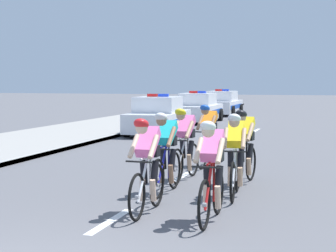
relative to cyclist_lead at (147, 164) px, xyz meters
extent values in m
cube|color=gray|center=(-7.10, 10.45, -0.73)|extent=(4.40, 60.00, 0.12)
cube|color=#9E9E99|center=(-4.98, 10.45, -0.72)|extent=(0.16, 60.00, 0.13)
cube|color=white|center=(-0.37, -0.61, -0.78)|extent=(0.14, 1.60, 0.01)
cube|color=white|center=(-0.37, 3.39, -0.78)|extent=(0.14, 1.60, 0.01)
cube|color=white|center=(-0.37, 7.39, -0.78)|extent=(0.14, 1.60, 0.01)
cube|color=white|center=(-0.37, 11.39, -0.78)|extent=(0.14, 1.60, 0.01)
cube|color=white|center=(-0.37, 15.39, -0.78)|extent=(0.14, 1.60, 0.01)
torus|color=black|center=(0.01, -0.48, -0.42)|extent=(0.05, 0.72, 0.72)
cylinder|color=#99999E|center=(0.01, -0.48, -0.42)|extent=(0.06, 0.06, 0.06)
torus|color=black|center=(-0.01, 0.52, -0.42)|extent=(0.05, 0.72, 0.72)
cylinder|color=#99999E|center=(-0.01, 0.52, -0.42)|extent=(0.06, 0.06, 0.06)
cylinder|color=white|center=(0.00, -0.03, 0.11)|extent=(0.04, 0.55, 0.04)
cylinder|color=white|center=(0.00, -0.20, -0.21)|extent=(0.05, 0.48, 0.63)
cylinder|color=white|center=(0.00, 0.17, -0.19)|extent=(0.04, 0.04, 0.65)
cylinder|color=black|center=(0.00, -0.38, 0.09)|extent=(0.42, 0.03, 0.03)
cube|color=black|center=(0.00, 0.17, 0.15)|extent=(0.10, 0.22, 0.05)
cube|color=pink|center=(0.00, 0.05, 0.35)|extent=(0.29, 0.54, 0.47)
cube|color=black|center=(0.00, 0.16, 0.19)|extent=(0.28, 0.20, 0.18)
cylinder|color=black|center=(0.09, 0.11, -0.15)|extent=(0.11, 0.22, 0.40)
cylinder|color=beige|center=(0.09, 0.03, -0.41)|extent=(0.09, 0.15, 0.36)
cylinder|color=black|center=(-0.09, 0.11, -0.15)|extent=(0.11, 0.17, 0.40)
cylinder|color=beige|center=(-0.09, 0.03, -0.41)|extent=(0.09, 0.12, 0.36)
cylinder|color=beige|center=(0.16, -0.17, 0.30)|extent=(0.08, 0.40, 0.35)
cylinder|color=beige|center=(-0.16, -0.17, 0.30)|extent=(0.08, 0.40, 0.35)
sphere|color=beige|center=(0.00, -0.25, 0.59)|extent=(0.19, 0.19, 0.19)
ellipsoid|color=red|center=(0.00, -0.26, 0.66)|extent=(0.23, 0.32, 0.24)
torus|color=black|center=(1.09, -0.69, -0.42)|extent=(0.05, 0.72, 0.72)
cylinder|color=#99999E|center=(1.09, -0.69, -0.42)|extent=(0.06, 0.06, 0.06)
torus|color=black|center=(1.08, 0.31, -0.42)|extent=(0.05, 0.72, 0.72)
cylinder|color=#99999E|center=(1.08, 0.31, -0.42)|extent=(0.06, 0.06, 0.06)
cylinder|color=#B21919|center=(1.08, -0.24, 0.11)|extent=(0.04, 0.55, 0.04)
cylinder|color=#B21919|center=(1.08, -0.41, -0.21)|extent=(0.04, 0.48, 0.63)
cylinder|color=#B21919|center=(1.08, -0.04, -0.19)|extent=(0.04, 0.04, 0.65)
cylinder|color=black|center=(1.09, -0.59, 0.09)|extent=(0.42, 0.03, 0.03)
cube|color=black|center=(1.08, -0.04, 0.15)|extent=(0.10, 0.22, 0.05)
cube|color=pink|center=(1.08, -0.16, 0.35)|extent=(0.28, 0.54, 0.46)
cube|color=black|center=(1.08, -0.05, 0.19)|extent=(0.28, 0.20, 0.18)
cylinder|color=black|center=(1.17, -0.10, -0.15)|extent=(0.11, 0.22, 0.40)
cylinder|color=beige|center=(1.17, -0.18, -0.41)|extent=(0.09, 0.15, 0.36)
cylinder|color=black|center=(0.99, -0.10, -0.15)|extent=(0.11, 0.17, 0.40)
cylinder|color=beige|center=(0.99, -0.18, -0.41)|extent=(0.09, 0.12, 0.36)
cylinder|color=beige|center=(1.24, -0.38, 0.30)|extent=(0.08, 0.40, 0.35)
cylinder|color=beige|center=(0.92, -0.38, 0.30)|extent=(0.08, 0.40, 0.35)
sphere|color=beige|center=(1.08, -0.46, 0.59)|extent=(0.19, 0.19, 0.19)
ellipsoid|color=white|center=(1.08, -0.47, 0.66)|extent=(0.23, 0.32, 0.24)
torus|color=black|center=(-0.18, 1.07, -0.42)|extent=(0.06, 0.72, 0.72)
cylinder|color=#99999E|center=(-0.18, 1.07, -0.42)|extent=(0.06, 0.06, 0.06)
torus|color=black|center=(-0.15, 2.07, -0.42)|extent=(0.06, 0.72, 0.72)
cylinder|color=#99999E|center=(-0.15, 2.07, -0.42)|extent=(0.06, 0.06, 0.06)
cylinder|color=#1E1E99|center=(-0.17, 1.52, 0.11)|extent=(0.05, 0.55, 0.04)
cylinder|color=#1E1E99|center=(-0.17, 1.35, -0.21)|extent=(0.05, 0.48, 0.63)
cylinder|color=#1E1E99|center=(-0.16, 1.72, -0.19)|extent=(0.04, 0.04, 0.65)
cylinder|color=black|center=(-0.17, 1.17, 0.09)|extent=(0.42, 0.04, 0.03)
cube|color=black|center=(-0.16, 1.72, 0.15)|extent=(0.11, 0.22, 0.05)
cube|color=#19B2B7|center=(-0.16, 1.60, 0.35)|extent=(0.29, 0.56, 0.44)
cube|color=black|center=(-0.16, 1.71, 0.19)|extent=(0.29, 0.21, 0.18)
cylinder|color=black|center=(-0.07, 1.66, -0.15)|extent=(0.12, 0.23, 0.40)
cylinder|color=#9E7051|center=(-0.07, 1.58, -0.41)|extent=(0.09, 0.16, 0.36)
cylinder|color=black|center=(-0.25, 1.67, -0.15)|extent=(0.11, 0.17, 0.40)
cylinder|color=#9E7051|center=(-0.25, 1.59, -0.41)|extent=(0.09, 0.12, 0.36)
cylinder|color=#9E7051|center=(-0.01, 1.38, 0.30)|extent=(0.09, 0.40, 0.35)
cylinder|color=#9E7051|center=(-0.33, 1.39, 0.30)|extent=(0.09, 0.40, 0.35)
sphere|color=#9E7051|center=(-0.17, 1.30, 0.59)|extent=(0.19, 0.19, 0.19)
ellipsoid|color=white|center=(-0.17, 1.29, 0.66)|extent=(0.24, 0.32, 0.24)
torus|color=black|center=(1.16, 1.14, -0.42)|extent=(0.11, 0.73, 0.72)
cylinder|color=#99999E|center=(1.16, 1.14, -0.42)|extent=(0.07, 0.07, 0.06)
torus|color=black|center=(1.07, 2.14, -0.42)|extent=(0.11, 0.73, 0.72)
cylinder|color=#99999E|center=(1.07, 2.14, -0.42)|extent=(0.07, 0.07, 0.06)
cylinder|color=white|center=(1.12, 1.59, 0.11)|extent=(0.09, 0.55, 0.04)
cylinder|color=white|center=(1.13, 1.42, -0.21)|extent=(0.08, 0.48, 0.63)
cylinder|color=white|center=(1.10, 1.79, -0.19)|extent=(0.04, 0.04, 0.65)
cylinder|color=black|center=(1.15, 1.24, 0.09)|extent=(0.42, 0.07, 0.03)
cube|color=black|center=(1.10, 1.79, 0.15)|extent=(0.12, 0.23, 0.05)
cube|color=yellow|center=(1.11, 1.66, 0.35)|extent=(0.33, 0.56, 0.47)
cube|color=black|center=(1.10, 1.78, 0.19)|extent=(0.30, 0.22, 0.18)
cylinder|color=black|center=(1.19, 1.74, -0.15)|extent=(0.13, 0.23, 0.40)
cylinder|color=tan|center=(1.20, 1.66, -0.41)|extent=(0.10, 0.16, 0.36)
cylinder|color=black|center=(1.01, 1.72, -0.15)|extent=(0.12, 0.18, 0.40)
cylinder|color=tan|center=(1.02, 1.64, -0.41)|extent=(0.10, 0.13, 0.36)
cylinder|color=tan|center=(1.29, 1.46, 0.30)|extent=(0.11, 0.41, 0.35)
cylinder|color=tan|center=(0.97, 1.44, 0.30)|extent=(0.11, 0.41, 0.35)
sphere|color=tan|center=(1.14, 1.37, 0.59)|extent=(0.19, 0.19, 0.19)
ellipsoid|color=white|center=(1.14, 1.36, 0.66)|extent=(0.26, 0.33, 0.24)
torus|color=black|center=(-0.25, 2.58, -0.42)|extent=(0.11, 0.73, 0.72)
cylinder|color=#99999E|center=(-0.25, 2.58, -0.42)|extent=(0.07, 0.07, 0.06)
torus|color=black|center=(-0.16, 3.58, -0.42)|extent=(0.11, 0.73, 0.72)
cylinder|color=#99999E|center=(-0.16, 3.58, -0.42)|extent=(0.07, 0.07, 0.06)
cylinder|color=silver|center=(-0.21, 3.03, 0.11)|extent=(0.09, 0.55, 0.04)
cylinder|color=silver|center=(-0.23, 2.86, -0.21)|extent=(0.08, 0.48, 0.63)
cylinder|color=silver|center=(-0.19, 3.23, -0.19)|extent=(0.04, 0.04, 0.65)
cylinder|color=black|center=(-0.24, 2.68, 0.09)|extent=(0.42, 0.07, 0.03)
cube|color=black|center=(-0.19, 3.23, 0.15)|extent=(0.12, 0.23, 0.05)
cube|color=pink|center=(-0.20, 3.11, 0.35)|extent=(0.33, 0.57, 0.46)
cube|color=black|center=(-0.19, 3.22, 0.19)|extent=(0.30, 0.22, 0.18)
cylinder|color=black|center=(-0.11, 3.16, -0.15)|extent=(0.13, 0.23, 0.40)
cylinder|color=tan|center=(-0.12, 3.08, -0.41)|extent=(0.10, 0.16, 0.36)
cylinder|color=black|center=(-0.29, 3.18, -0.15)|extent=(0.12, 0.18, 0.40)
cylinder|color=tan|center=(-0.29, 3.10, -0.41)|extent=(0.10, 0.13, 0.36)
cylinder|color=tan|center=(-0.06, 2.88, 0.30)|extent=(0.11, 0.41, 0.35)
cylinder|color=tan|center=(-0.38, 2.91, 0.30)|extent=(0.11, 0.41, 0.35)
sphere|color=tan|center=(-0.23, 2.81, 0.59)|extent=(0.19, 0.19, 0.19)
ellipsoid|color=yellow|center=(-0.23, 2.80, 0.66)|extent=(0.26, 0.33, 0.24)
torus|color=black|center=(1.03, 2.40, -0.42)|extent=(0.13, 0.72, 0.72)
cylinder|color=#99999E|center=(1.03, 2.40, -0.42)|extent=(0.07, 0.07, 0.06)
torus|color=black|center=(1.14, 3.40, -0.42)|extent=(0.13, 0.72, 0.72)
cylinder|color=#99999E|center=(1.14, 3.40, -0.42)|extent=(0.07, 0.07, 0.06)
cylinder|color=black|center=(1.08, 2.85, 0.11)|extent=(0.10, 0.55, 0.04)
cylinder|color=black|center=(1.06, 2.68, -0.21)|extent=(0.09, 0.48, 0.63)
cylinder|color=black|center=(1.10, 3.05, -0.19)|extent=(0.04, 0.04, 0.65)
cylinder|color=black|center=(1.04, 2.50, 0.09)|extent=(0.42, 0.08, 0.03)
cube|color=black|center=(1.10, 3.05, 0.15)|extent=(0.12, 0.23, 0.05)
cube|color=yellow|center=(1.09, 2.92, 0.35)|extent=(0.34, 0.57, 0.46)
cube|color=black|center=(1.10, 3.04, 0.19)|extent=(0.30, 0.23, 0.18)
cylinder|color=black|center=(1.18, 2.98, -0.15)|extent=(0.13, 0.23, 0.40)
cylinder|color=tan|center=(1.17, 2.90, -0.41)|extent=(0.11, 0.16, 0.36)
cylinder|color=black|center=(1.00, 3.00, -0.15)|extent=(0.13, 0.18, 0.40)
cylinder|color=tan|center=(1.00, 2.92, -0.41)|extent=(0.10, 0.13, 0.36)
cylinder|color=tan|center=(1.22, 2.69, 0.30)|extent=(0.12, 0.41, 0.35)
cylinder|color=tan|center=(0.90, 2.73, 0.30)|extent=(0.12, 0.41, 0.35)
sphere|color=tan|center=(1.05, 2.63, 0.59)|extent=(0.19, 0.19, 0.19)
ellipsoid|color=black|center=(1.05, 2.62, 0.66)|extent=(0.26, 0.34, 0.24)
torus|color=black|center=(-0.19, 4.53, -0.42)|extent=(0.12, 0.72, 0.72)
cylinder|color=#99999E|center=(-0.19, 4.53, -0.42)|extent=(0.07, 0.07, 0.06)
torus|color=black|center=(-0.08, 5.52, -0.42)|extent=(0.12, 0.72, 0.72)
cylinder|color=#99999E|center=(-0.08, 5.52, -0.42)|extent=(0.07, 0.07, 0.06)
cylinder|color=white|center=(-0.14, 4.98, 0.11)|extent=(0.10, 0.55, 0.04)
cylinder|color=white|center=(-0.16, 4.80, -0.21)|extent=(0.09, 0.48, 0.63)
cylinder|color=white|center=(-0.12, 5.18, -0.19)|extent=(0.04, 0.04, 0.65)
cylinder|color=black|center=(-0.18, 4.63, 0.09)|extent=(0.42, 0.07, 0.03)
cube|color=black|center=(-0.12, 5.18, 0.15)|extent=(0.12, 0.23, 0.05)
cube|color=orange|center=(-0.13, 5.05, 0.35)|extent=(0.34, 0.58, 0.44)
cube|color=black|center=(-0.12, 5.17, 0.19)|extent=(0.30, 0.23, 0.18)
cylinder|color=black|center=(-0.04, 5.11, -0.15)|extent=(0.13, 0.23, 0.40)
cylinder|color=#9E7051|center=(-0.05, 5.03, -0.41)|extent=(0.11, 0.16, 0.36)
cylinder|color=black|center=(-0.22, 5.13, -0.15)|extent=(0.13, 0.18, 0.40)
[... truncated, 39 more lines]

